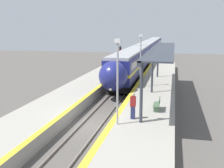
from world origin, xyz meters
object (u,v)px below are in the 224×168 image
(person_waiting, at_px, (133,105))
(lamppost_near, at_px, (118,77))
(train, at_px, (146,51))
(lamppost_mid, at_px, (141,57))
(railway_signal, at_px, (120,57))
(platform_bench, at_px, (158,104))

(person_waiting, bearing_deg, lamppost_near, -121.53)
(train, bearing_deg, lamppost_near, -86.84)
(lamppost_near, xyz_separation_m, lamppost_mid, (0.00, 11.69, 0.00))
(lamppost_mid, bearing_deg, railway_signal, 109.19)
(railway_signal, relative_size, lamppost_near, 0.79)
(train, height_order, lamppost_mid, lamppost_mid)
(person_waiting, distance_m, railway_signal, 24.18)
(railway_signal, bearing_deg, train, 81.80)
(railway_signal, bearing_deg, lamppost_near, -79.56)
(person_waiting, xyz_separation_m, lamppost_mid, (-0.78, 10.42, 2.11))
(train, xyz_separation_m, platform_bench, (4.52, -37.29, -0.88))
(lamppost_near, bearing_deg, railway_signal, 100.44)
(platform_bench, relative_size, lamppost_mid, 0.29)
(railway_signal, distance_m, lamppost_mid, 14.00)
(platform_bench, distance_m, railway_signal, 22.30)
(railway_signal, xyz_separation_m, lamppost_near, (4.58, -24.85, 1.40))
(lamppost_near, bearing_deg, person_waiting, 58.47)
(lamppost_near, distance_m, lamppost_mid, 11.69)
(platform_bench, bearing_deg, lamppost_near, -121.70)
(platform_bench, relative_size, railway_signal, 0.37)
(platform_bench, bearing_deg, lamppost_mid, 105.68)
(train, height_order, lamppost_near, lamppost_near)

